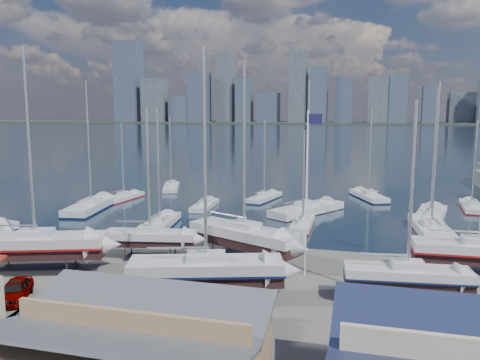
# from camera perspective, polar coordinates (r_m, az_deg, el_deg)

# --- Properties ---
(ground) EXTENTS (1400.00, 1400.00, 0.00)m
(ground) POSITION_cam_1_polar(r_m,az_deg,el_deg) (38.39, -1.67, -11.89)
(ground) COLOR #605E59
(ground) RESTS_ON ground
(water) EXTENTS (1400.00, 600.00, 0.40)m
(water) POSITION_cam_1_polar(r_m,az_deg,el_deg) (344.99, 13.17, 5.70)
(water) COLOR #1A2A3D
(water) RESTS_ON ground
(far_shore) EXTENTS (1400.00, 80.00, 2.20)m
(far_shore) POSITION_cam_1_polar(r_m,az_deg,el_deg) (604.79, 13.95, 6.74)
(far_shore) COLOR #2D332D
(far_shore) RESTS_ON ground
(skyline) EXTENTS (639.14, 43.80, 107.69)m
(skyline) POSITION_cam_1_polar(r_m,az_deg,el_deg) (599.18, 13.30, 10.39)
(skyline) COLOR #475166
(skyline) RESTS_ON far_shore
(shed_grey) EXTENTS (12.60, 8.40, 4.17)m
(shed_grey) POSITION_cam_1_polar(r_m,az_deg,el_deg) (23.91, -13.31, -19.46)
(shed_grey) COLOR #8C6B4C
(shed_grey) RESTS_ON ground
(sailboat_cradle_1) EXTENTS (11.87, 6.75, 18.31)m
(sailboat_cradle_1) POSITION_cam_1_polar(r_m,az_deg,el_deg) (43.09, -23.65, -7.29)
(sailboat_cradle_1) COLOR #2D2D33
(sailboat_cradle_1) RESTS_ON ground
(sailboat_cradle_2) EXTENTS (8.56, 3.76, 13.70)m
(sailboat_cradle_2) POSITION_cam_1_polar(r_m,az_deg,el_deg) (43.65, -10.91, -6.87)
(sailboat_cradle_2) COLOR #2D2D33
(sailboat_cradle_2) RESTS_ON ground
(sailboat_cradle_3) EXTENTS (11.33, 6.13, 17.52)m
(sailboat_cradle_3) POSITION_cam_1_polar(r_m,az_deg,el_deg) (33.67, -4.15, -10.95)
(sailboat_cradle_3) COLOR #2D2D33
(sailboat_cradle_3) RESTS_ON ground
(sailboat_cradle_4) EXTENTS (11.23, 7.35, 17.73)m
(sailboat_cradle_4) POSITION_cam_1_polar(r_m,az_deg,el_deg) (42.55, 0.52, -6.82)
(sailboat_cradle_4) COLOR #2D2D33
(sailboat_cradle_4) RESTS_ON ground
(sailboat_cradle_5) EXTENTS (8.81, 3.36, 14.04)m
(sailboat_cradle_5) POSITION_cam_1_polar(r_m,az_deg,el_deg) (35.00, 19.73, -10.98)
(sailboat_cradle_5) COLOR #2D2D33
(sailboat_cradle_5) RESTS_ON ground
(sailboat_cradle_6) EXTENTS (10.28, 3.22, 16.43)m
(sailboat_cradle_6) POSITION_cam_1_polar(r_m,az_deg,el_deg) (42.64, 27.07, -7.80)
(sailboat_cradle_6) COLOR #2D2D33
(sailboat_cradle_6) RESTS_ON ground
(sailboat_moored_0) EXTENTS (5.45, 12.64, 18.29)m
(sailboat_moored_0) POSITION_cam_1_polar(r_m,az_deg,el_deg) (67.24, -17.65, -3.26)
(sailboat_moored_0) COLOR black
(sailboat_moored_0) RESTS_ON water
(sailboat_moored_1) EXTENTS (3.05, 8.40, 12.29)m
(sailboat_moored_1) POSITION_cam_1_polar(r_m,az_deg,el_deg) (73.68, -13.97, -2.15)
(sailboat_moored_1) COLOR black
(sailboat_moored_1) RESTS_ON water
(sailboat_moored_2) EXTENTS (5.26, 9.03, 13.16)m
(sailboat_moored_2) POSITION_cam_1_polar(r_m,az_deg,el_deg) (81.78, -8.37, -0.98)
(sailboat_moored_2) COLOR black
(sailboat_moored_2) RESTS_ON water
(sailboat_moored_3) EXTENTS (4.05, 9.98, 14.49)m
(sailboat_moored_3) POSITION_cam_1_polar(r_m,az_deg,el_deg) (55.14, -9.74, -5.46)
(sailboat_moored_3) COLOR black
(sailboat_moored_3) RESTS_ON water
(sailboat_moored_4) EXTENTS (2.75, 8.13, 12.08)m
(sailboat_moored_4) POSITION_cam_1_polar(r_m,az_deg,el_deg) (65.56, -4.32, -3.17)
(sailboat_moored_4) COLOR black
(sailboat_moored_4) RESTS_ON water
(sailboat_moored_5) EXTENTS (4.24, 8.94, 12.89)m
(sailboat_moored_5) POSITION_cam_1_polar(r_m,az_deg,el_deg) (71.30, 2.99, -2.26)
(sailboat_moored_5) COLOR black
(sailboat_moored_5) RESTS_ON water
(sailboat_moored_6) EXTENTS (2.29, 7.91, 11.79)m
(sailboat_moored_6) POSITION_cam_1_polar(r_m,az_deg,el_deg) (55.05, 7.65, -5.43)
(sailboat_moored_6) COLOR black
(sailboat_moored_6) RESTS_ON water
(sailboat_moored_7) EXTENTS (9.20, 11.99, 18.16)m
(sailboat_moored_7) POSITION_cam_1_polar(r_m,az_deg,el_deg) (62.42, 8.15, -3.81)
(sailboat_moored_7) COLOR black
(sailboat_moored_7) RESTS_ON water
(sailboat_moored_8) EXTENTS (6.23, 10.00, 14.50)m
(sailboat_moored_8) POSITION_cam_1_polar(r_m,az_deg,el_deg) (74.96, 15.39, -2.03)
(sailboat_moored_8) COLOR black
(sailboat_moored_8) RESTS_ON water
(sailboat_moored_9) EXTENTS (3.95, 11.63, 17.28)m
(sailboat_moored_9) POSITION_cam_1_polar(r_m,az_deg,el_deg) (55.83, 22.27, -5.77)
(sailboat_moored_9) COLOR black
(sailboat_moored_9) RESTS_ON water
(sailboat_moored_10) EXTENTS (5.52, 11.68, 16.84)m
(sailboat_moored_10) POSITION_cam_1_polar(r_m,az_deg,el_deg) (62.82, 22.19, -4.27)
(sailboat_moored_10) COLOR black
(sailboat_moored_10) RESTS_ON water
(sailboat_moored_11) EXTENTS (3.11, 8.79, 12.89)m
(sailboat_moored_11) POSITION_cam_1_polar(r_m,az_deg,el_deg) (71.82, 26.38, -3.03)
(sailboat_moored_11) COLOR black
(sailboat_moored_11) RESTS_ON water
(car_a) EXTENTS (3.39, 4.65, 1.47)m
(car_a) POSITION_cam_1_polar(r_m,az_deg,el_deg) (37.54, -25.72, -12.00)
(car_a) COLOR gray
(car_a) RESTS_ON ground
(car_b) EXTENTS (4.52, 1.78, 1.47)m
(car_b) POSITION_cam_1_polar(r_m,az_deg,el_deg) (31.63, -22.75, -15.63)
(car_b) COLOR gray
(car_b) RESTS_ON ground
(car_c) EXTENTS (3.31, 5.39, 1.39)m
(car_c) POSITION_cam_1_polar(r_m,az_deg,el_deg) (30.63, -3.54, -15.86)
(car_c) COLOR gray
(car_c) RESTS_ON ground
(car_d) EXTENTS (2.24, 5.16, 1.48)m
(car_d) POSITION_cam_1_polar(r_m,az_deg,el_deg) (28.83, 1.04, -17.35)
(car_d) COLOR gray
(car_d) RESTS_ON ground
(flagpole) EXTENTS (1.18, 0.12, 13.38)m
(flagpole) POSITION_cam_1_polar(r_m,az_deg,el_deg) (37.65, 8.28, -0.11)
(flagpole) COLOR white
(flagpole) RESTS_ON ground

